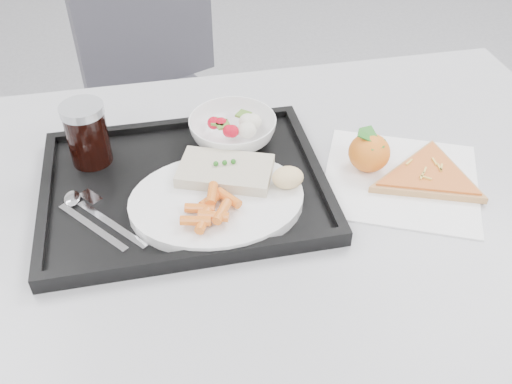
% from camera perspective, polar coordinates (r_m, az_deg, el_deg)
% --- Properties ---
extents(table, '(1.20, 0.80, 0.75)m').
position_cam_1_polar(table, '(0.97, 1.45, -2.98)').
color(table, '#B4B4B6').
rests_on(table, ground).
extents(chair, '(0.56, 0.57, 0.93)m').
position_cam_1_polar(chair, '(1.67, -10.16, 10.73)').
color(chair, '#3C3B43').
rests_on(chair, ground).
extents(tray, '(0.45, 0.35, 0.03)m').
position_cam_1_polar(tray, '(0.93, -7.15, 0.55)').
color(tray, black).
rests_on(tray, table).
extents(dinner_plate, '(0.27, 0.27, 0.02)m').
position_cam_1_polar(dinner_plate, '(0.88, -3.95, -0.91)').
color(dinner_plate, white).
rests_on(dinner_plate, tray).
extents(fish_fillet, '(0.17, 0.14, 0.03)m').
position_cam_1_polar(fish_fillet, '(0.91, -3.08, 2.13)').
color(fish_fillet, beige).
rests_on(fish_fillet, dinner_plate).
extents(bread_roll, '(0.05, 0.04, 0.03)m').
position_cam_1_polar(bread_roll, '(0.88, 3.20, 1.46)').
color(bread_roll, '#D3B879').
rests_on(bread_roll, dinner_plate).
extents(salad_bowl, '(0.15, 0.15, 0.05)m').
position_cam_1_polar(salad_bowl, '(1.00, -2.34, 6.19)').
color(salad_bowl, white).
rests_on(salad_bowl, tray).
extents(cola_glass, '(0.07, 0.07, 0.11)m').
position_cam_1_polar(cola_glass, '(0.98, -16.55, 5.69)').
color(cola_glass, black).
rests_on(cola_glass, tray).
extents(cutlery, '(0.13, 0.16, 0.01)m').
position_cam_1_polar(cutlery, '(0.90, -16.18, -2.11)').
color(cutlery, silver).
rests_on(cutlery, tray).
extents(napkin, '(0.33, 0.32, 0.00)m').
position_cam_1_polar(napkin, '(0.98, 14.26, 1.24)').
color(napkin, white).
rests_on(napkin, table).
extents(tangerine, '(0.09, 0.09, 0.07)m').
position_cam_1_polar(tangerine, '(0.97, 11.26, 3.91)').
color(tangerine, orange).
rests_on(tangerine, napkin).
extents(pizza_slice, '(0.24, 0.24, 0.02)m').
position_cam_1_polar(pizza_slice, '(0.99, 16.92, 1.55)').
color(pizza_slice, tan).
rests_on(pizza_slice, napkin).
extents(carrot_pile, '(0.10, 0.09, 0.02)m').
position_cam_1_polar(carrot_pile, '(0.84, -4.52, -1.59)').
color(carrot_pile, orange).
rests_on(carrot_pile, dinner_plate).
extents(salad_contents, '(0.10, 0.07, 0.03)m').
position_cam_1_polar(salad_contents, '(1.00, -1.63, 6.70)').
color(salad_contents, red).
rests_on(salad_contents, salad_bowl).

